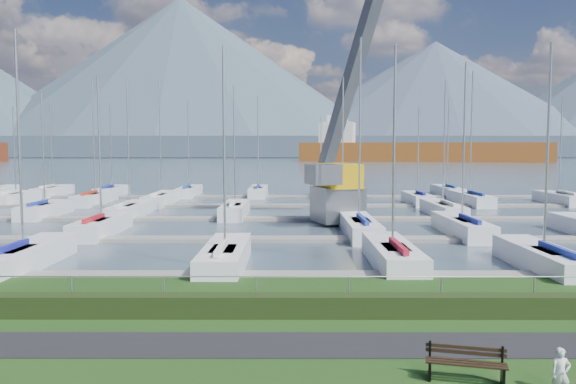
{
  "coord_description": "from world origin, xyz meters",
  "views": [
    {
      "loc": [
        0.07,
        -17.86,
        5.36
      ],
      "look_at": [
        0.0,
        12.0,
        3.0
      ],
      "focal_mm": 35.0,
      "sensor_mm": 36.0,
      "label": 1
    }
  ],
  "objects": [
    {
      "name": "bench_right",
      "position": [
        4.12,
        -5.35,
        0.42
      ],
      "size": [
        1.85,
        0.83,
        0.85
      ],
      "rotation": [
        0.0,
        0.0,
        -0.24
      ],
      "color": "black",
      "rests_on": "grass"
    },
    {
      "name": "sailboat_fleet",
      "position": [
        -1.78,
        28.7,
        5.37
      ],
      "size": [
        76.01,
        49.46,
        13.51
      ],
      "color": "navy",
      "rests_on": "water"
    },
    {
      "name": "path",
      "position": [
        0.0,
        -3.0,
        0.01
      ],
      "size": [
        160.0,
        2.0,
        0.04
      ],
      "primitive_type": "cube",
      "color": "black",
      "rests_on": "grass"
    },
    {
      "name": "water",
      "position": [
        0.0,
        260.0,
        -0.4
      ],
      "size": [
        800.0,
        540.0,
        0.2
      ],
      "primitive_type": "cube",
      "color": "#40505D"
    },
    {
      "name": "foothill",
      "position": [
        0.0,
        330.0,
        6.0
      ],
      "size": [
        900.0,
        80.0,
        12.0
      ],
      "primitive_type": "cube",
      "color": "#404F5E",
      "rests_on": "water"
    },
    {
      "name": "hedge",
      "position": [
        0.0,
        -0.4,
        0.35
      ],
      "size": [
        80.0,
        0.7,
        0.7
      ],
      "primitive_type": "cube",
      "color": "black",
      "rests_on": "grass"
    },
    {
      "name": "crane",
      "position": [
        4.11,
        24.69,
        5.33
      ],
      "size": [
        7.46,
        13.01,
        22.35
      ],
      "rotation": [
        0.0,
        0.0,
        0.33
      ],
      "color": "slate",
      "rests_on": "water"
    },
    {
      "name": "docks",
      "position": [
        0.0,
        26.0,
        -0.22
      ],
      "size": [
        90.0,
        41.6,
        0.25
      ],
      "color": "slate",
      "rests_on": "water"
    },
    {
      "name": "fence",
      "position": [
        0.0,
        0.0,
        1.2
      ],
      "size": [
        80.0,
        0.04,
        0.04
      ],
      "primitive_type": "cylinder",
      "rotation": [
        0.0,
        1.57,
        0.0
      ],
      "color": "#9799A0",
      "rests_on": "grass"
    },
    {
      "name": "mountains",
      "position": [
        7.35,
        404.62,
        46.68
      ],
      "size": [
        1190.0,
        360.0,
        115.0
      ],
      "color": "#475967",
      "rests_on": "water"
    },
    {
      "name": "person",
      "position": [
        6.03,
        -5.9,
        0.57
      ],
      "size": [
        0.43,
        0.29,
        1.13
      ],
      "primitive_type": "imported",
      "rotation": [
        0.0,
        0.0,
        -0.05
      ],
      "color": "silver",
      "rests_on": "grass"
    },
    {
      "name": "cargo_ship_mid",
      "position": [
        50.07,
        213.9,
        3.54
      ],
      "size": [
        100.78,
        37.24,
        21.5
      ],
      "rotation": [
        0.0,
        0.0,
        -0.2
      ],
      "color": "brown",
      "rests_on": "water"
    }
  ]
}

